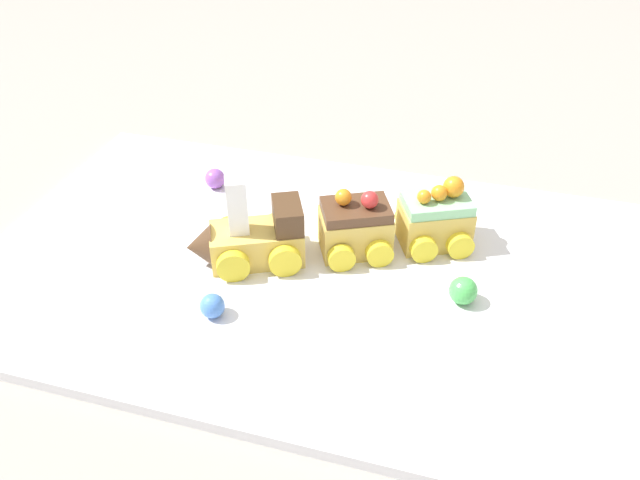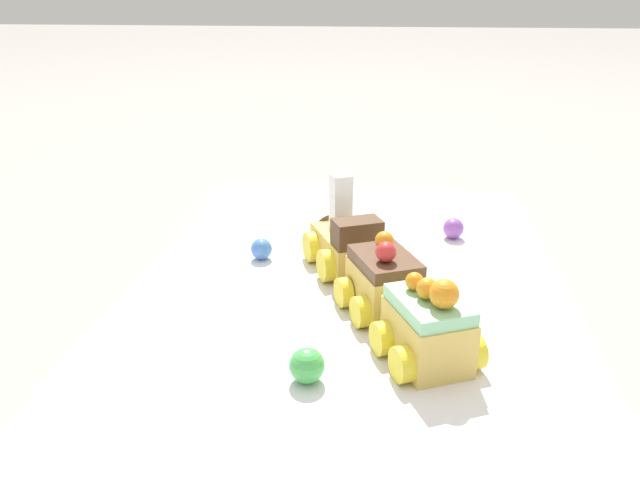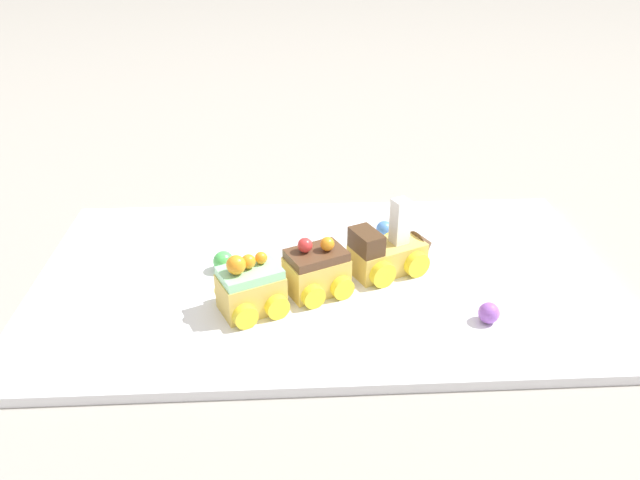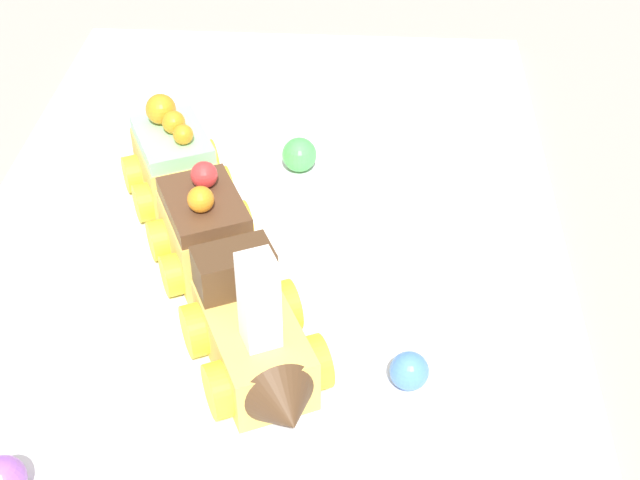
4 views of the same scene
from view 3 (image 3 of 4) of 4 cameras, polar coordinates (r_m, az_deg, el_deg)
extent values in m
plane|color=gray|center=(0.79, 0.49, -3.88)|extent=(10.00, 10.00, 0.00)
cube|color=white|center=(0.79, 0.49, -3.51)|extent=(0.72, 0.41, 0.01)
cube|color=#E0BC56|center=(0.79, 6.16, -1.59)|extent=(0.10, 0.08, 0.04)
cube|color=#4C331E|center=(0.76, 4.26, -0.12)|extent=(0.04, 0.05, 0.03)
cone|color=#4C331E|center=(0.82, 9.49, -0.45)|extent=(0.04, 0.05, 0.04)
cube|color=white|center=(0.78, 7.24, 0.45)|extent=(0.03, 0.03, 0.02)
cube|color=white|center=(0.78, 7.33, 1.71)|extent=(0.03, 0.03, 0.02)
cube|color=white|center=(0.77, 7.42, 2.99)|extent=(0.03, 0.03, 0.02)
cylinder|color=yellow|center=(0.78, 8.86, -2.25)|extent=(0.03, 0.02, 0.03)
cylinder|color=yellow|center=(0.82, 6.50, -0.41)|extent=(0.03, 0.02, 0.03)
cylinder|color=yellow|center=(0.76, 5.77, -3.17)|extent=(0.03, 0.02, 0.03)
cylinder|color=yellow|center=(0.80, 3.50, -1.23)|extent=(0.03, 0.02, 0.03)
cube|color=#E0BC56|center=(0.74, -0.33, -3.21)|extent=(0.08, 0.07, 0.04)
cube|color=brown|center=(0.73, -0.33, -1.40)|extent=(0.08, 0.07, 0.01)
sphere|color=red|center=(0.72, -1.38, -0.47)|extent=(0.02, 0.02, 0.02)
sphere|color=orange|center=(0.72, 0.66, -0.36)|extent=(0.02, 0.02, 0.02)
cylinder|color=yellow|center=(0.73, 2.06, -4.43)|extent=(0.03, 0.02, 0.03)
cylinder|color=yellow|center=(0.78, -0.07, -2.35)|extent=(0.03, 0.02, 0.03)
cylinder|color=yellow|center=(0.72, -0.61, -5.21)|extent=(0.03, 0.02, 0.03)
cylinder|color=yellow|center=(0.76, -2.62, -3.04)|extent=(0.03, 0.02, 0.03)
cube|color=#E0BC56|center=(0.71, -6.31, -4.84)|extent=(0.08, 0.07, 0.04)
cube|color=#93DBA3|center=(0.70, -6.43, -3.01)|extent=(0.08, 0.07, 0.01)
sphere|color=orange|center=(0.69, -7.68, -2.27)|extent=(0.03, 0.03, 0.02)
sphere|color=orange|center=(0.70, -6.57, -1.96)|extent=(0.02, 0.02, 0.02)
sphere|color=orange|center=(0.70, -5.42, -1.63)|extent=(0.02, 0.02, 0.01)
cylinder|color=yellow|center=(0.70, -3.92, -6.16)|extent=(0.03, 0.02, 0.03)
cylinder|color=yellow|center=(0.75, -5.77, -3.88)|extent=(0.03, 0.02, 0.03)
cylinder|color=yellow|center=(0.69, -6.83, -6.97)|extent=(0.03, 0.02, 0.03)
cylinder|color=yellow|center=(0.74, -8.52, -4.60)|extent=(0.03, 0.02, 0.03)
sphere|color=#4C84E0|center=(0.87, 5.89, 1.01)|extent=(0.02, 0.02, 0.02)
sphere|color=#4CBC56|center=(0.80, -8.81, -1.94)|extent=(0.03, 0.03, 0.03)
sphere|color=#9956C6|center=(0.72, 15.19, -6.45)|extent=(0.02, 0.02, 0.02)
camera|label=1|loc=(1.14, -7.75, 27.39)|focal=35.00mm
camera|label=2|loc=(0.79, -39.95, 11.43)|focal=35.00mm
camera|label=4|loc=(0.88, 33.11, 22.92)|focal=50.00mm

